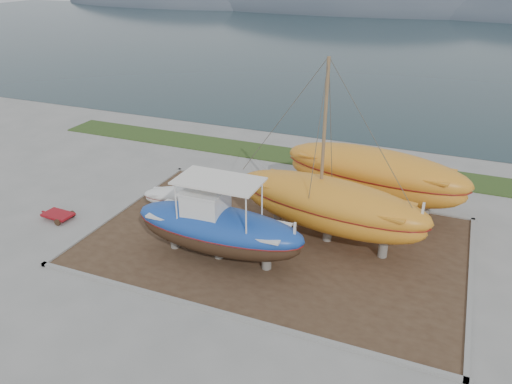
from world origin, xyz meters
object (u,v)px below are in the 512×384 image
at_px(white_dinghy, 181,199).
at_px(red_trailer, 58,216).
at_px(orange_sailboat, 333,156).
at_px(orange_bare_hull, 373,180).
at_px(blue_caique, 218,220).

bearing_deg(white_dinghy, red_trailer, -167.52).
relative_size(orange_sailboat, orange_bare_hull, 0.96).
height_order(blue_caique, orange_sailboat, orange_sailboat).
height_order(blue_caique, orange_bare_hull, blue_caique).
relative_size(orange_bare_hull, red_trailer, 4.32).
xyz_separation_m(orange_sailboat, orange_bare_hull, (1.32, 4.39, -2.80)).
bearing_deg(orange_bare_hull, red_trailer, -144.66).
distance_m(blue_caique, orange_bare_hull, 9.68).
xyz_separation_m(white_dinghy, red_trailer, (-5.62, -3.56, -0.51)).
relative_size(blue_caique, orange_bare_hull, 0.80).
xyz_separation_m(blue_caique, red_trailer, (-9.81, 0.13, -1.89)).
distance_m(white_dinghy, orange_sailboat, 9.32).
relative_size(blue_caique, orange_sailboat, 0.84).
xyz_separation_m(orange_bare_hull, red_trailer, (-15.41, -7.76, -1.59)).
height_order(white_dinghy, red_trailer, white_dinghy).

